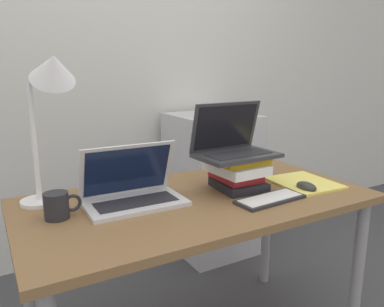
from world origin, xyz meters
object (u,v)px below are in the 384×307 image
Objects in this scene: laptop_on_books at (233,145)px; mug at (58,206)px; notepad at (304,183)px; wireless_keyboard at (270,199)px; desk_lamp at (51,86)px; laptop_left at (132,192)px; book_stack at (237,171)px; mouse at (306,187)px; mini_fridge at (211,183)px.

laptop_on_books reaches higher than mug.
mug is (-1.02, 0.13, 0.04)m from notepad.
desk_lamp is (-0.71, 0.38, 0.43)m from wireless_keyboard.
laptop_left is 0.63× the size of desk_lamp.
laptop_left is 1.55× the size of book_stack.
laptop_on_books is 0.74m from desk_lamp.
wireless_keyboard is at bearing -26.81° from laptop_left.
notepad is at bearing -18.55° from laptop_on_books.
laptop_left is 3.75× the size of mouse.
mug is 0.42m from desk_lamp.
wireless_keyboard is (0.04, -0.20, -0.18)m from laptop_on_books.
laptop_on_books is 3.45× the size of mouse.
desk_lamp is 0.64× the size of mini_fridge.
mini_fridge reaches higher than notepad.
wireless_keyboard is at bearing -175.22° from mouse.
mini_fridge is at bearing 84.41° from notepad.
mug is at bearing -145.51° from mini_fridge.
wireless_keyboard is 0.21m from mouse.
mini_fridge is (0.15, 0.97, -0.27)m from mouse.
laptop_on_books reaches higher than wireless_keyboard.
mouse is (0.68, -0.22, -0.03)m from laptop_left.
laptop_left is 1.26× the size of wireless_keyboard.
laptop_left is at bearing 169.01° from notepad.
laptop_on_books reaches higher than mouse.
wireless_keyboard is at bearing -110.22° from mini_fridge.
laptop_on_books is 1.16× the size of wireless_keyboard.
book_stack is at bearing -19.56° from laptop_on_books.
mouse is 1.01m from mini_fridge.
laptop_left is at bearing 174.75° from laptop_on_books.
desk_lamp is at bearing -150.42° from mini_fridge.
notepad is 0.50× the size of desk_lamp.
mug is at bearing 177.76° from laptop_on_books.
wireless_keyboard is 2.98× the size of mouse.
desk_lamp is at bearing 165.05° from laptop_on_books.
laptop_left is at bearing 2.54° from mug.
book_stack is 0.81× the size of wireless_keyboard.
desk_lamp is at bearing 77.22° from mug.
laptop_on_books is 2.68× the size of mug.
laptop_left is 0.45m from book_stack.
desk_lamp reaches higher than mini_fridge.
notepad is 0.93m from mini_fridge.
mouse is (0.25, -0.18, -0.17)m from laptop_on_books.
wireless_keyboard is 2.31× the size of mug.
laptop_left is 1.16m from mini_fridge.
laptop_left is 2.91× the size of mug.
laptop_left is 0.48m from desk_lamp.
desk_lamp is at bearing 158.64° from mouse.
mug reaches higher than mouse.
desk_lamp reaches higher than laptop_on_books.
mug is 1.37m from mini_fridge.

